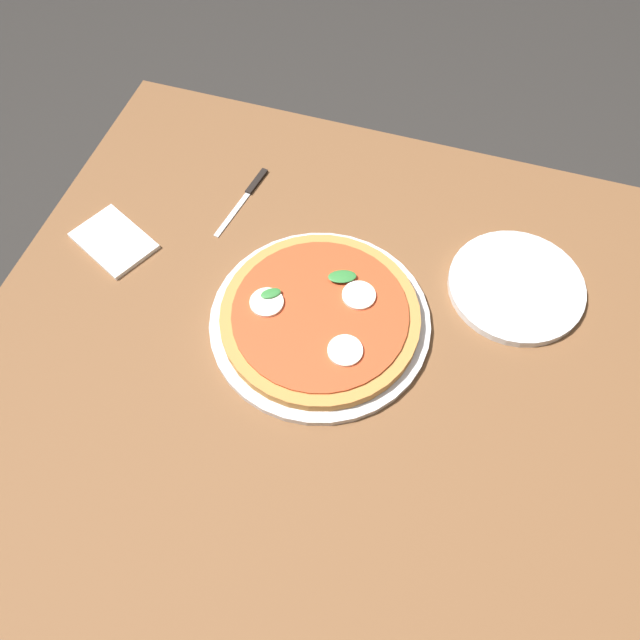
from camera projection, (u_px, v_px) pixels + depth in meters
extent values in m
plane|color=#2D2B28|center=(356.00, 507.00, 1.57)|extent=(6.00, 6.00, 0.00)
cube|color=brown|center=(379.00, 378.00, 0.96)|extent=(1.23, 0.98, 0.04)
cube|color=brown|center=(197.00, 241.00, 1.55)|extent=(0.07, 0.07, 0.69)
cube|color=brown|center=(18.00, 584.00, 1.15)|extent=(0.07, 0.07, 0.69)
cylinder|color=silver|center=(320.00, 321.00, 0.98)|extent=(0.34, 0.34, 0.01)
cylinder|color=#C6843F|center=(320.00, 317.00, 0.96)|extent=(0.30, 0.30, 0.02)
cylinder|color=#CC4723|center=(320.00, 313.00, 0.95)|extent=(0.27, 0.27, 0.00)
cylinder|color=white|center=(267.00, 302.00, 0.96)|extent=(0.05, 0.05, 0.00)
cylinder|color=white|center=(344.00, 353.00, 0.91)|extent=(0.05, 0.05, 0.00)
cylinder|color=white|center=(359.00, 295.00, 0.96)|extent=(0.05, 0.05, 0.00)
ellipsoid|color=#337F38|center=(342.00, 276.00, 0.98)|extent=(0.05, 0.04, 0.00)
ellipsoid|color=#337F38|center=(271.00, 293.00, 0.96)|extent=(0.04, 0.03, 0.00)
cylinder|color=white|center=(516.00, 286.00, 1.01)|extent=(0.21, 0.21, 0.01)
cube|color=white|center=(114.00, 241.00, 1.06)|extent=(0.16, 0.14, 0.01)
cube|color=black|center=(257.00, 181.00, 1.13)|extent=(0.02, 0.06, 0.01)
cube|color=silver|center=(232.00, 215.00, 1.09)|extent=(0.03, 0.11, 0.00)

